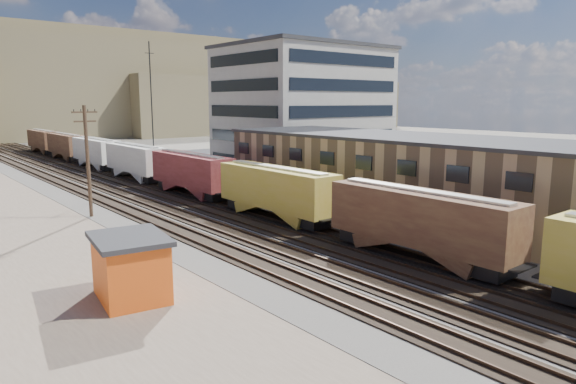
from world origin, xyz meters
TOP-DOWN VIEW (x-y plane):
  - ballast_bed at (0.00, 50.00)m, footprint 18.00×200.00m
  - asphalt_lot at (22.00, 35.00)m, footprint 26.00×120.00m
  - rail_tracks at (-0.55, 50.00)m, footprint 11.40×200.00m
  - freight_train at (3.80, 53.31)m, footprint 3.00×119.74m
  - warehouse at (14.98, 25.00)m, footprint 12.40×40.40m
  - office_tower at (27.95, 54.95)m, footprint 22.60×18.60m
  - utility_pole_north at (-8.50, 42.00)m, footprint 2.20×0.32m
  - radio_mast at (6.00, 60.00)m, footprint 1.20×0.16m
  - maintenance_shed at (-13.46, 20.80)m, footprint 4.26×5.14m
  - parked_car_blue at (24.63, 36.69)m, footprint 4.51×5.72m
  - parked_car_far at (33.69, 38.65)m, footprint 2.73×5.29m

SIDE VIEW (x-z plane):
  - asphalt_lot at x=22.00m, z-range 0.00..0.04m
  - ballast_bed at x=0.00m, z-range 0.00..0.06m
  - rail_tracks at x=-0.55m, z-range -0.01..0.23m
  - parked_car_blue at x=24.63m, z-range 0.00..1.45m
  - parked_car_far at x=33.69m, z-range 0.00..1.72m
  - maintenance_shed at x=-13.46m, z-range 0.04..3.45m
  - freight_train at x=3.80m, z-range 0.56..5.02m
  - warehouse at x=14.98m, z-range 0.03..7.28m
  - utility_pole_north at x=-8.50m, z-range 0.30..10.30m
  - radio_mast at x=6.00m, z-range 0.12..18.12m
  - office_tower at x=27.95m, z-range 0.04..18.49m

